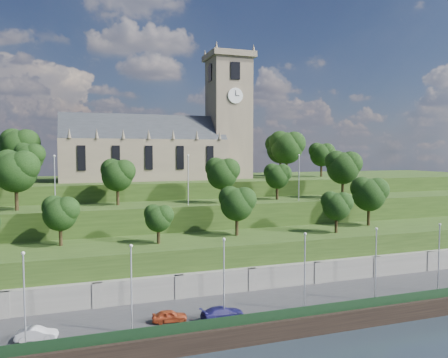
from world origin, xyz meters
name	(u,v)px	position (x,y,z in m)	size (l,w,h in m)	color
ground	(249,345)	(0.00, 0.00, 0.00)	(320.00, 320.00, 0.00)	black
promenade	(230,316)	(0.00, 6.00, 1.00)	(160.00, 12.00, 2.00)	#2D2D30
quay_wall	(249,335)	(0.00, -0.05, 1.10)	(160.00, 0.50, 2.20)	black
fence	(247,319)	(0.00, 0.60, 2.60)	(160.00, 0.10, 1.20)	black
retaining_wall	(215,289)	(0.00, 11.97, 2.50)	(160.00, 2.10, 5.00)	slate
embankment_lower	(202,266)	(0.00, 18.00, 4.00)	(160.00, 12.00, 8.00)	#253D14
embankment_upper	(184,238)	(0.00, 29.00, 6.00)	(160.00, 10.00, 12.00)	#253D14
hilltop	(161,213)	(0.00, 50.00, 7.50)	(160.00, 32.00, 15.00)	#253D14
church	(167,142)	(0.79, 45.98, 22.52)	(38.60, 12.35, 27.60)	#71634F
trees_lower	(246,203)	(7.11, 18.58, 12.85)	(63.30, 8.97, 8.35)	black
trees_upper	(198,170)	(2.20, 27.99, 17.57)	(61.60, 8.48, 8.94)	black
trees_hilltop	(173,148)	(1.79, 44.99, 21.34)	(75.29, 15.64, 10.10)	black
lamp_posts_promenade	(224,274)	(-2.00, 2.50, 7.25)	(60.36, 0.36, 9.25)	#B2B2B7
lamp_posts_upper	(188,176)	(0.00, 26.00, 16.70)	(40.36, 0.36, 8.17)	#B2B2B7
car_left	(170,316)	(-7.73, 4.14, 2.65)	(1.53, 3.81, 1.30)	#9F381A
car_middle	(37,334)	(-21.13, 3.77, 2.65)	(1.37, 3.94, 1.30)	#B8B6BB
car_right	(222,313)	(-2.04, 2.91, 2.72)	(2.01, 4.95, 1.44)	navy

